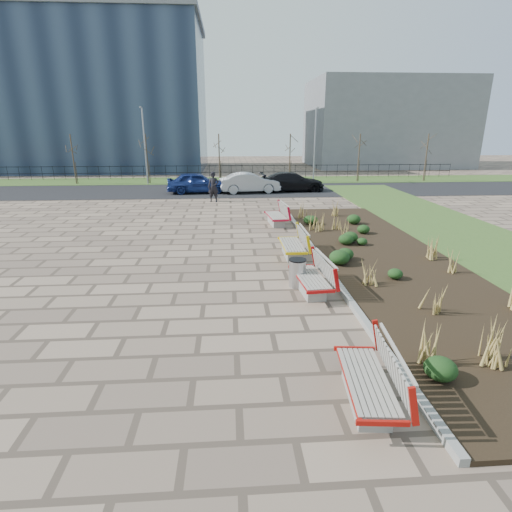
{
  "coord_description": "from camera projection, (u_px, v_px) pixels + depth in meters",
  "views": [
    {
      "loc": [
        0.74,
        -8.16,
        4.5
      ],
      "look_at": [
        1.5,
        3.0,
        0.9
      ],
      "focal_mm": 28.0,
      "sensor_mm": 36.0,
      "label": 1
    }
  ],
  "objects": [
    {
      "name": "ground",
      "position": [
        199.0,
        335.0,
        9.08
      ],
      "size": [
        120.0,
        120.0,
        0.0
      ],
      "primitive_type": "plane",
      "color": "#87705D",
      "rests_on": "ground"
    },
    {
      "name": "planting_bed",
      "position": [
        385.0,
        259.0,
        14.22
      ],
      "size": [
        4.5,
        18.0,
        0.1
      ],
      "primitive_type": "cube",
      "color": "black",
      "rests_on": "ground"
    },
    {
      "name": "planting_curb",
      "position": [
        320.0,
        260.0,
        14.06
      ],
      "size": [
        0.16,
        18.0,
        0.15
      ],
      "primitive_type": "cube",
      "color": "gray",
      "rests_on": "ground"
    },
    {
      "name": "grass_verge_near",
      "position": [
        512.0,
        257.0,
        14.54
      ],
      "size": [
        5.0,
        38.0,
        0.04
      ],
      "primitive_type": "cube",
      "color": "#33511E",
      "rests_on": "ground"
    },
    {
      "name": "grass_verge_far",
      "position": [
        220.0,
        180.0,
        35.67
      ],
      "size": [
        80.0,
        5.0,
        0.04
      ],
      "primitive_type": "cube",
      "color": "#33511E",
      "rests_on": "ground"
    },
    {
      "name": "road",
      "position": [
        219.0,
        191.0,
        29.98
      ],
      "size": [
        80.0,
        7.0,
        0.02
      ],
      "primitive_type": "cube",
      "color": "black",
      "rests_on": "ground"
    },
    {
      "name": "bench_a",
      "position": [
        367.0,
        376.0,
        6.73
      ],
      "size": [
        1.1,
        2.18,
        1.0
      ],
      "primitive_type": null,
      "rotation": [
        0.0,
        0.0,
        -0.1
      ],
      "color": "#AB110B",
      "rests_on": "ground"
    },
    {
      "name": "bench_b",
      "position": [
        310.0,
        275.0,
        11.35
      ],
      "size": [
        1.07,
        2.17,
        1.0
      ],
      "primitive_type": null,
      "rotation": [
        0.0,
        0.0,
        0.08
      ],
      "color": "#A80B0C",
      "rests_on": "ground"
    },
    {
      "name": "bench_c",
      "position": [
        292.0,
        243.0,
        14.53
      ],
      "size": [
        0.92,
        2.11,
        1.0
      ],
      "primitive_type": null,
      "rotation": [
        0.0,
        0.0,
        0.01
      ],
      "color": "yellow",
      "rests_on": "ground"
    },
    {
      "name": "bench_d",
      "position": [
        276.0,
        214.0,
        19.34
      ],
      "size": [
        1.1,
        2.18,
        1.0
      ],
      "primitive_type": null,
      "rotation": [
        0.0,
        0.0,
        0.1
      ],
      "color": "#B30B25",
      "rests_on": "ground"
    },
    {
      "name": "litter_bin",
      "position": [
        297.0,
        273.0,
        11.76
      ],
      "size": [
        0.5,
        0.5,
        0.83
      ],
      "primitive_type": "cylinder",
      "color": "#B2B2B7",
      "rests_on": "ground"
    },
    {
      "name": "pedestrian",
      "position": [
        213.0,
        187.0,
        25.2
      ],
      "size": [
        0.72,
        0.5,
        1.88
      ],
      "primitive_type": "imported",
      "rotation": [
        0.0,
        0.0,
        -0.08
      ],
      "color": "black",
      "rests_on": "ground"
    },
    {
      "name": "car_blue",
      "position": [
        197.0,
        183.0,
        28.65
      ],
      "size": [
        4.44,
        2.07,
        1.47
      ],
      "primitive_type": "imported",
      "rotation": [
        0.0,
        0.0,
        1.65
      ],
      "color": "navy",
      "rests_on": "road"
    },
    {
      "name": "car_silver",
      "position": [
        250.0,
        183.0,
        28.76
      ],
      "size": [
        4.46,
        2.03,
        1.42
      ],
      "primitive_type": "imported",
      "rotation": [
        0.0,
        0.0,
        1.7
      ],
      "color": "#9FA1A6",
      "rests_on": "road"
    },
    {
      "name": "car_black",
      "position": [
        292.0,
        182.0,
        29.5
      ],
      "size": [
        4.84,
        2.18,
        1.38
      ],
      "primitive_type": "imported",
      "rotation": [
        0.0,
        0.0,
        1.62
      ],
      "color": "black",
      "rests_on": "road"
    },
    {
      "name": "tree_a",
      "position": [
        73.0,
        159.0,
        32.85
      ],
      "size": [
        1.4,
        1.4,
        4.0
      ],
      "primitive_type": null,
      "color": "#4C3D2D",
      "rests_on": "grass_verge_far"
    },
    {
      "name": "tree_b",
      "position": [
        147.0,
        159.0,
        33.24
      ],
      "size": [
        1.4,
        1.4,
        4.0
      ],
      "primitive_type": null,
      "color": "#4C3D2D",
      "rests_on": "grass_verge_far"
    },
    {
      "name": "tree_c",
      "position": [
        219.0,
        159.0,
        33.63
      ],
      "size": [
        1.4,
        1.4,
        4.0
      ],
      "primitive_type": null,
      "color": "#4C3D2D",
      "rests_on": "grass_verge_far"
    },
    {
      "name": "tree_d",
      "position": [
        290.0,
        158.0,
        34.02
      ],
      "size": [
        1.4,
        1.4,
        4.0
      ],
      "primitive_type": null,
      "color": "#4C3D2D",
      "rests_on": "grass_verge_far"
    },
    {
      "name": "tree_e",
      "position": [
        359.0,
        158.0,
        34.41
      ],
      "size": [
        1.4,
        1.4,
        4.0
      ],
      "primitive_type": null,
      "color": "#4C3D2D",
      "rests_on": "grass_verge_far"
    },
    {
      "name": "tree_f",
      "position": [
        426.0,
        157.0,
        34.8
      ],
      "size": [
        1.4,
        1.4,
        4.0
      ],
      "primitive_type": null,
      "color": "#4C3D2D",
      "rests_on": "grass_verge_far"
    },
    {
      "name": "lamp_west",
      "position": [
        145.0,
        147.0,
        32.46
      ],
      "size": [
        0.24,
        0.6,
        6.0
      ],
      "primitive_type": null,
      "color": "gray",
      "rests_on": "grass_verge_far"
    },
    {
      "name": "lamp_east",
      "position": [
        315.0,
        146.0,
        33.37
      ],
      "size": [
        0.24,
        0.6,
        6.0
      ],
      "primitive_type": null,
      "color": "gray",
      "rests_on": "grass_verge_far"
    },
    {
      "name": "railing_fence",
      "position": [
        220.0,
        172.0,
        36.91
      ],
      "size": [
        44.0,
        0.1,
        1.2
      ],
      "primitive_type": null,
      "color": "black",
      "rests_on": "grass_verge_far"
    },
    {
      "name": "building_glass",
      "position": [
        17.0,
        99.0,
        43.35
      ],
      "size": [
        40.0,
        14.0,
        15.0
      ],
      "primitive_type": "cube",
      "color": "#192338",
      "rests_on": "ground"
    },
    {
      "name": "building_grey",
      "position": [
        385.0,
        124.0,
        48.74
      ],
      "size": [
        18.0,
        12.0,
        10.0
      ],
      "primitive_type": "cube",
      "color": "slate",
      "rests_on": "ground"
    }
  ]
}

